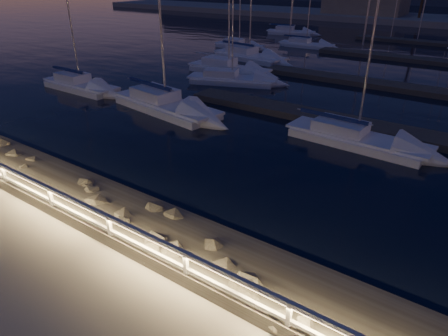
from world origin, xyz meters
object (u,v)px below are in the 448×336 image
at_px(guard_rail, 156,246).
at_px(sailboat_b, 164,103).
at_px(sailboat_c, 353,136).
at_px(sailboat_n, 305,44).
at_px(sailboat_i, 238,45).
at_px(sailboat_m, 289,31).
at_px(sailboat_e, 227,68).
at_px(sailboat_j, 248,55).
at_px(sailboat_a, 79,84).
at_px(sailboat_f, 230,78).

relative_size(guard_rail, sailboat_b, 3.08).
distance_m(sailboat_b, sailboat_c, 12.06).
relative_size(sailboat_c, sailboat_n, 1.13).
bearing_deg(sailboat_i, sailboat_m, 89.74).
bearing_deg(sailboat_n, sailboat_e, -92.32).
distance_m(sailboat_c, sailboat_m, 40.23).
bearing_deg(sailboat_b, guard_rail, -39.25).
height_order(guard_rail, sailboat_i, sailboat_i).
distance_m(sailboat_b, sailboat_i, 23.92).
relative_size(sailboat_c, sailboat_j, 0.89).
relative_size(sailboat_e, sailboat_i, 1.27).
height_order(sailboat_a, sailboat_e, sailboat_e).
height_order(sailboat_b, sailboat_n, sailboat_b).
relative_size(sailboat_a, sailboat_n, 1.09).
xyz_separation_m(guard_rail, sailboat_b, (-11.00, 12.03, -0.91)).
bearing_deg(sailboat_e, sailboat_c, -35.46).
bearing_deg(sailboat_j, guard_rail, -53.06).
relative_size(sailboat_i, sailboat_m, 0.90).
bearing_deg(sailboat_j, sailboat_f, -57.08).
height_order(sailboat_a, sailboat_i, sailboat_a).
bearing_deg(sailboat_e, sailboat_j, 102.51).
bearing_deg(sailboat_m, sailboat_n, -65.18).
relative_size(sailboat_f, sailboat_m, 1.05).
height_order(sailboat_f, sailboat_i, sailboat_f).
bearing_deg(sailboat_b, sailboat_m, 112.57).
bearing_deg(sailboat_a, sailboat_c, 5.01).
bearing_deg(guard_rail, sailboat_n, 109.28).
bearing_deg(sailboat_m, sailboat_i, -101.05).
bearing_deg(sailboat_j, sailboat_a, -94.92).
bearing_deg(sailboat_f, sailboat_n, 76.34).
distance_m(sailboat_b, sailboat_n, 27.57).
height_order(guard_rail, sailboat_a, sailboat_a).
bearing_deg(sailboat_a, sailboat_i, 90.96).
bearing_deg(sailboat_f, sailboat_c, -48.82).
bearing_deg(sailboat_e, sailboat_b, -78.61).
bearing_deg(sailboat_n, sailboat_m, 124.35).
height_order(guard_rail, sailboat_j, sailboat_j).
bearing_deg(sailboat_j, sailboat_b, -66.52).
distance_m(guard_rail, sailboat_j, 33.06).
xyz_separation_m(sailboat_c, sailboat_j, (-16.34, 15.63, 0.05)).
bearing_deg(sailboat_m, sailboat_b, -87.79).
bearing_deg(guard_rail, sailboat_c, 86.01).
bearing_deg(sailboat_b, sailboat_j, 112.61).
xyz_separation_m(sailboat_a, sailboat_i, (-0.15, 22.25, -0.04)).
relative_size(sailboat_f, sailboat_i, 1.17).
xyz_separation_m(sailboat_a, sailboat_e, (5.97, 11.14, 0.02)).
distance_m(sailboat_e, sailboat_i, 12.69).
xyz_separation_m(sailboat_f, sailboat_j, (-3.97, 9.03, 0.04)).
height_order(sailboat_e, sailboat_i, sailboat_e).
xyz_separation_m(guard_rail, sailboat_a, (-19.72, 12.00, -0.94)).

